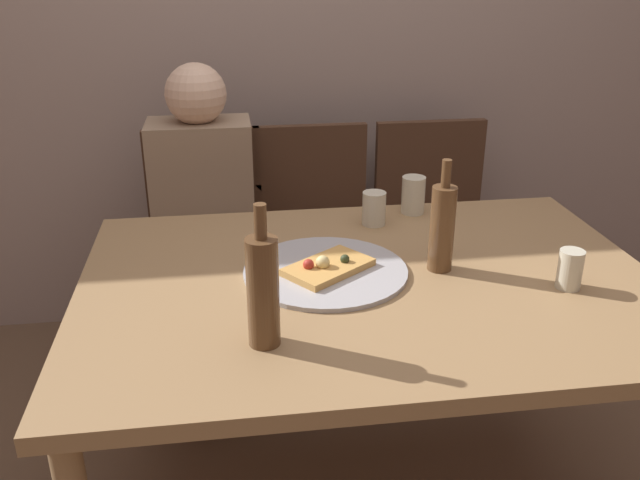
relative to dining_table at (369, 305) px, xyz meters
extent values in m
cube|color=gray|center=(0.00, 1.31, 0.62)|extent=(6.00, 0.10, 2.60)
cube|color=#99754C|center=(0.00, 0.00, 0.06)|extent=(1.45, 1.03, 0.04)
cylinder|color=#99754C|center=(-0.67, 0.45, -0.32)|extent=(0.06, 0.06, 0.71)
cylinder|color=#99754C|center=(0.67, 0.45, -0.32)|extent=(0.06, 0.06, 0.71)
cylinder|color=#ADADB2|center=(-0.11, 0.04, 0.08)|extent=(0.42, 0.42, 0.01)
cube|color=tan|center=(-0.10, 0.04, 0.10)|extent=(0.25, 0.24, 0.02)
sphere|color=#EAD184|center=(-0.12, 0.02, 0.12)|extent=(0.04, 0.04, 0.04)
sphere|color=#2D381E|center=(-0.06, 0.04, 0.11)|extent=(0.02, 0.02, 0.02)
sphere|color=#B22D23|center=(-0.15, 0.02, 0.11)|extent=(0.03, 0.03, 0.03)
cylinder|color=brown|center=(-0.28, -0.27, 0.19)|extent=(0.07, 0.07, 0.24)
cylinder|color=brown|center=(-0.28, -0.27, 0.35)|extent=(0.03, 0.03, 0.07)
cylinder|color=brown|center=(0.19, 0.03, 0.19)|extent=(0.06, 0.06, 0.22)
cylinder|color=brown|center=(0.19, 0.03, 0.33)|extent=(0.02, 0.02, 0.07)
cylinder|color=beige|center=(0.23, 0.44, 0.13)|extent=(0.07, 0.07, 0.12)
cylinder|color=beige|center=(0.47, -0.12, 0.12)|extent=(0.06, 0.06, 0.10)
cylinder|color=beige|center=(0.09, 0.36, 0.13)|extent=(0.07, 0.07, 0.10)
cube|color=#472D1E|center=(-0.43, 0.83, -0.23)|extent=(0.44, 0.44, 0.05)
cube|color=#472D1E|center=(-0.43, 1.03, 0.00)|extent=(0.44, 0.04, 0.45)
cylinder|color=#472D1E|center=(-0.24, 0.64, -0.47)|extent=(0.04, 0.04, 0.42)
cylinder|color=#472D1E|center=(-0.62, 0.64, -0.47)|extent=(0.04, 0.04, 0.42)
cylinder|color=#472D1E|center=(-0.24, 1.02, -0.47)|extent=(0.04, 0.04, 0.42)
cylinder|color=#472D1E|center=(-0.62, 1.02, -0.47)|extent=(0.04, 0.04, 0.42)
cube|color=#472D1E|center=(-0.02, 0.83, -0.23)|extent=(0.44, 0.44, 0.05)
cube|color=#472D1E|center=(-0.02, 1.03, 0.00)|extent=(0.44, 0.04, 0.45)
cylinder|color=#472D1E|center=(0.17, 0.64, -0.47)|extent=(0.04, 0.04, 0.42)
cylinder|color=#472D1E|center=(-0.21, 0.64, -0.47)|extent=(0.04, 0.04, 0.42)
cylinder|color=#472D1E|center=(0.17, 1.02, -0.47)|extent=(0.04, 0.04, 0.42)
cylinder|color=#472D1E|center=(-0.21, 1.02, -0.47)|extent=(0.04, 0.04, 0.42)
cube|color=#472D1E|center=(0.46, 0.83, -0.23)|extent=(0.44, 0.44, 0.05)
cube|color=#472D1E|center=(0.46, 1.03, 0.00)|extent=(0.44, 0.04, 0.45)
cylinder|color=#472D1E|center=(0.65, 0.64, -0.47)|extent=(0.04, 0.04, 0.42)
cylinder|color=#472D1E|center=(0.27, 0.64, -0.47)|extent=(0.04, 0.04, 0.42)
cylinder|color=#472D1E|center=(0.65, 1.02, -0.47)|extent=(0.04, 0.04, 0.42)
cylinder|color=#472D1E|center=(0.27, 1.02, -0.47)|extent=(0.04, 0.04, 0.42)
cube|color=#937A60|center=(-0.43, 0.85, 0.03)|extent=(0.36, 0.22, 0.52)
sphere|color=beige|center=(-0.43, 0.85, 0.39)|extent=(0.21, 0.21, 0.21)
cylinder|color=#3B3026|center=(-0.35, 0.65, -0.23)|extent=(0.12, 0.40, 0.12)
cylinder|color=#3B3026|center=(-0.51, 0.65, -0.23)|extent=(0.12, 0.40, 0.12)
cylinder|color=#3B3026|center=(-0.35, 0.45, -0.45)|extent=(0.11, 0.11, 0.45)
cylinder|color=#3B3026|center=(-0.51, 0.45, -0.45)|extent=(0.11, 0.11, 0.45)
camera|label=1|loc=(-0.34, -1.50, 0.84)|focal=38.00mm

